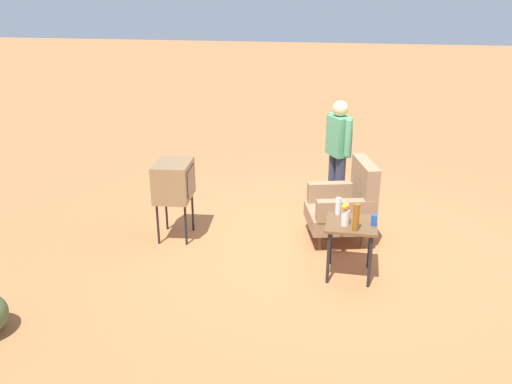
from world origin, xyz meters
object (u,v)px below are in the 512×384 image
(bottle_tall_amber, at_px, (356,217))
(flower_vase, at_px, (345,213))
(armchair, at_px, (346,204))
(tv_on_stand, at_px, (174,181))
(bottle_short_clear, at_px, (338,206))
(person_standing, at_px, (338,150))
(soda_can_blue, at_px, (374,220))
(side_table, at_px, (351,231))

(bottle_tall_amber, bearing_deg, flower_vase, -132.47)
(armchair, xyz_separation_m, bottle_tall_amber, (1.11, 0.13, 0.30))
(armchair, relative_size, flower_vase, 4.00)
(tv_on_stand, bearing_deg, armchair, 98.91)
(flower_vase, bearing_deg, bottle_short_clear, -163.00)
(person_standing, bearing_deg, soda_can_blue, 14.55)
(armchair, height_order, tv_on_stand, armchair)
(side_table, height_order, bottle_short_clear, bottle_short_clear)
(soda_can_blue, bearing_deg, person_standing, -165.45)
(bottle_tall_amber, bearing_deg, soda_can_blue, 129.68)
(armchair, xyz_separation_m, soda_can_blue, (0.95, 0.32, 0.21))
(armchair, bearing_deg, bottle_tall_amber, 6.47)
(side_table, bearing_deg, person_standing, -172.23)
(side_table, xyz_separation_m, flower_vase, (0.08, -0.07, 0.25))
(tv_on_stand, distance_m, bottle_tall_amber, 2.43)
(flower_vase, bearing_deg, soda_can_blue, 100.63)
(side_table, relative_size, tv_on_stand, 0.63)
(armchair, bearing_deg, bottle_short_clear, -6.34)
(armchair, distance_m, person_standing, 1.08)
(bottle_short_clear, bearing_deg, tv_on_stand, -99.99)
(armchair, height_order, soda_can_blue, armchair)
(bottle_short_clear, relative_size, flower_vase, 0.75)
(armchair, height_order, person_standing, person_standing)
(side_table, height_order, flower_vase, flower_vase)
(bottle_short_clear, distance_m, soda_can_blue, 0.47)
(armchair, height_order, flower_vase, armchair)
(tv_on_stand, relative_size, bottle_tall_amber, 3.43)
(side_table, relative_size, bottle_short_clear, 3.25)
(person_standing, bearing_deg, flower_vase, 5.38)
(side_table, xyz_separation_m, person_standing, (-1.89, -0.26, 0.39))
(tv_on_stand, xyz_separation_m, person_standing, (-1.31, 2.00, 0.16))
(bottle_short_clear, bearing_deg, side_table, 37.55)
(tv_on_stand, bearing_deg, soda_can_blue, 76.36)
(armchair, distance_m, tv_on_stand, 2.22)
(tv_on_stand, bearing_deg, bottle_short_clear, 80.01)
(person_standing, distance_m, soda_can_blue, 1.99)
(armchair, distance_m, flower_vase, 1.05)
(bottle_tall_amber, xyz_separation_m, bottle_short_clear, (-0.40, -0.20, -0.05))
(soda_can_blue, height_order, flower_vase, flower_vase)
(side_table, bearing_deg, tv_on_stand, -104.41)
(bottle_short_clear, height_order, flower_vase, flower_vase)
(bottle_short_clear, bearing_deg, flower_vase, 17.00)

